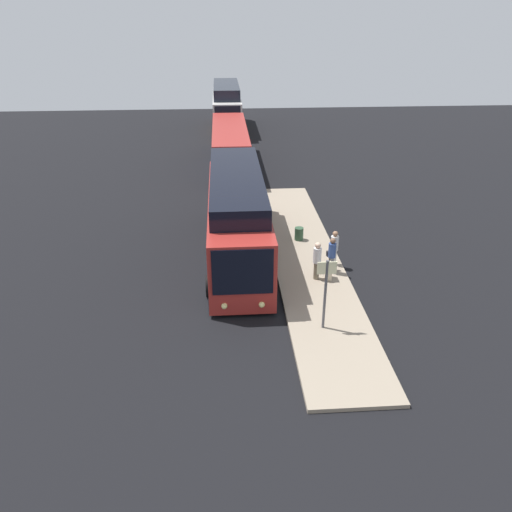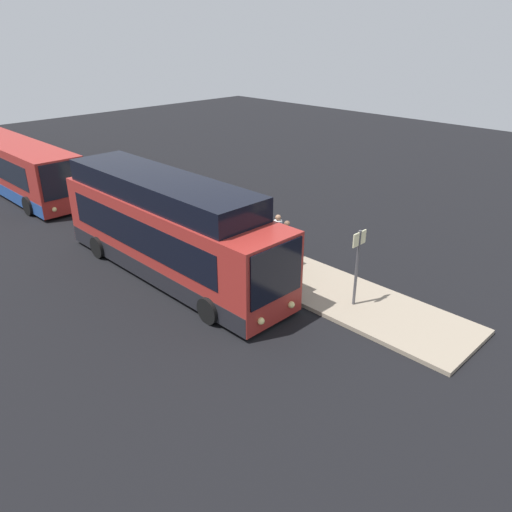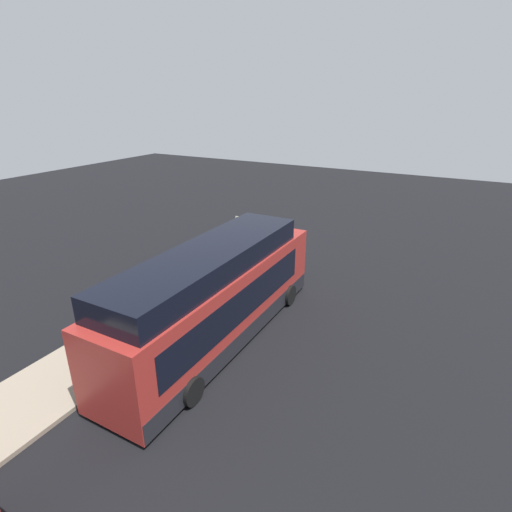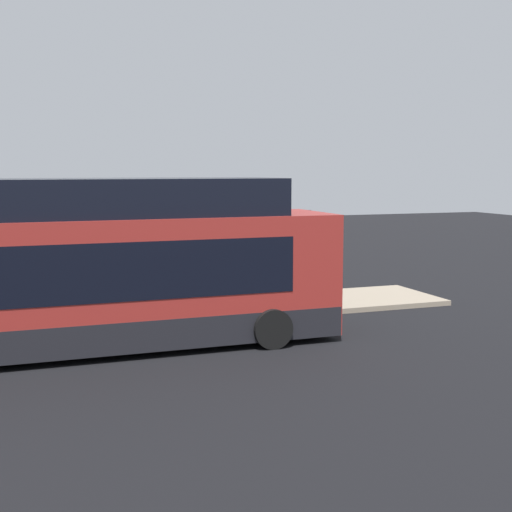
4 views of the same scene
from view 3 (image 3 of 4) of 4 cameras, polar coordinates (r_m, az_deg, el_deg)
name	(u,v)px [view 3 (image 3 of 4)]	position (r m, az deg, el deg)	size (l,w,h in m)	color
ground	(230,327)	(16.89, -3.80, -10.10)	(80.00, 80.00, 0.00)	black
platform	(170,308)	(18.53, -12.14, -7.22)	(20.00, 3.10, 0.15)	gray
bus_lead	(217,299)	(15.33, -5.63, -6.12)	(11.39, 2.89, 3.91)	maroon
passenger_boarding	(176,271)	(19.68, -11.30, -2.15)	(0.54, 0.38, 1.67)	gray
passenger_waiting	(162,276)	(19.35, -13.30, -2.77)	(0.39, 0.39, 1.66)	silver
passenger_with_bags	(196,270)	(19.61, -8.62, -1.93)	(0.46, 0.46, 1.73)	#6B604C
suitcase	(188,278)	(20.18, -9.68, -3.07)	(0.46, 0.20, 1.00)	beige
sign_post	(241,234)	(21.96, -2.12, 3.14)	(0.10, 0.69, 2.77)	#4C4C51
trash_bin	(139,320)	(17.09, -16.41, -8.78)	(0.44, 0.44, 0.65)	#2D4C33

